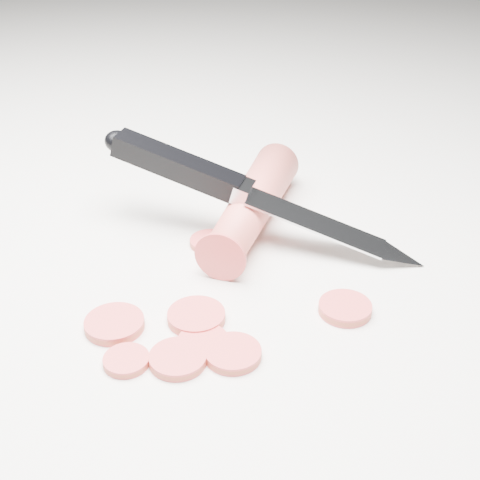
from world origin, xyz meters
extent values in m
plane|color=silver|center=(0.00, 0.00, 0.00)|extent=(2.40, 2.40, 0.00)
cylinder|color=#DF4F46|center=(0.05, 0.04, 0.02)|extent=(0.11, 0.17, 0.04)
cylinder|color=#D23939|center=(-0.07, -0.08, 0.00)|extent=(0.04, 0.04, 0.01)
cylinder|color=#D23939|center=(-0.06, -0.12, 0.00)|extent=(0.03, 0.03, 0.01)
cylinder|color=#D23939|center=(-0.01, -0.08, 0.00)|extent=(0.04, 0.04, 0.01)
cylinder|color=#D23939|center=(-0.01, -0.11, 0.00)|extent=(0.03, 0.03, 0.01)
cylinder|color=#D23939|center=(0.09, -0.09, 0.00)|extent=(0.04, 0.04, 0.01)
cylinder|color=#D23939|center=(0.01, 0.01, 0.00)|extent=(0.03, 0.03, 0.01)
cylinder|color=#D23939|center=(0.00, -0.13, 0.00)|extent=(0.04, 0.04, 0.01)
cylinder|color=#D23939|center=(-0.03, -0.12, 0.00)|extent=(0.04, 0.04, 0.01)
camera|label=1|loc=(-0.05, -0.45, 0.30)|focal=50.00mm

